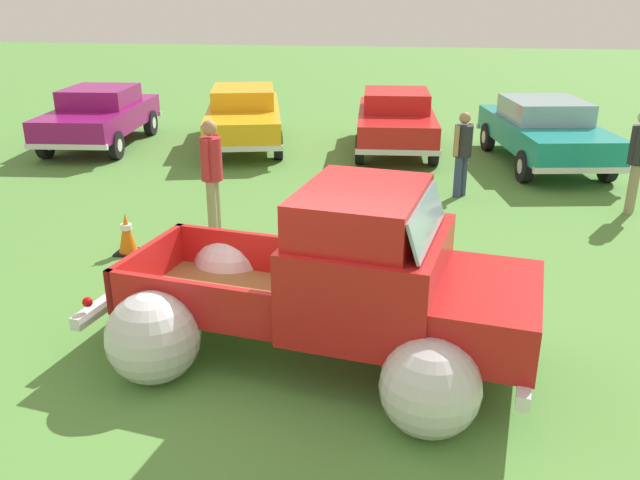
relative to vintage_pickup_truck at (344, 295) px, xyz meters
name	(u,v)px	position (x,y,z in m)	size (l,w,h in m)	color
ground_plane	(309,352)	(-0.38, 0.07, -0.76)	(80.00, 80.00, 0.00)	#548C3D
vintage_pickup_truck	(344,295)	(0.00, 0.00, 0.00)	(4.87, 3.36, 1.96)	black
show_car_0	(100,114)	(-7.16, 9.28, 0.02)	(2.22, 4.38, 1.43)	black
show_car_1	(244,114)	(-3.61, 9.81, 0.03)	(2.81, 4.95, 1.43)	black
show_car_2	(396,119)	(0.15, 9.79, 0.02)	(2.10, 4.30, 1.43)	black
show_car_3	(544,130)	(3.48, 8.94, 0.03)	(2.63, 4.71, 1.43)	black
spectator_0	(639,155)	(4.46, 5.61, 0.29)	(0.45, 0.52, 1.81)	gray
spectator_1	(212,170)	(-2.49, 3.53, 0.31)	(0.36, 0.53, 1.84)	gray
spectator_2	(463,149)	(1.53, 6.18, 0.15)	(0.48, 0.48, 1.60)	navy
lane_cone_0	(127,234)	(-3.53, 2.51, -0.45)	(0.36, 0.36, 0.63)	black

